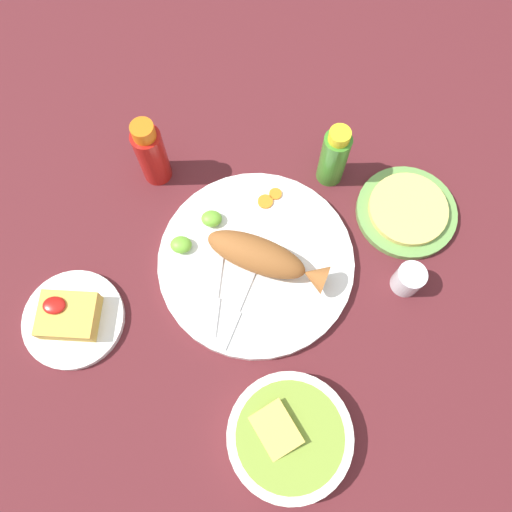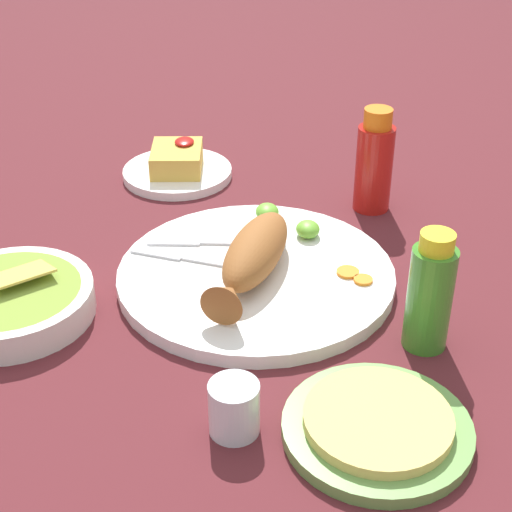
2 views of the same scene
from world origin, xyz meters
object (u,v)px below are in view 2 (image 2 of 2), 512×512
object	(u,v)px
side_plate_fries	(178,173)
guacamole_bowl	(10,300)
fork_near	(189,258)
hot_sauce_bottle_red	(374,163)
tortilla_plate	(377,429)
salt_cup	(234,411)
fried_fish	(252,256)
hot_sauce_bottle_green	(430,294)
main_plate	(256,275)
fork_far	(207,242)

from	to	relation	value
side_plate_fries	guacamole_bowl	xyz separation A→B (m)	(-0.38, 0.17, 0.01)
fork_near	guacamole_bowl	world-z (taller)	guacamole_bowl
hot_sauce_bottle_red	tortilla_plate	xyz separation A→B (m)	(-0.48, 0.06, -0.07)
side_plate_fries	tortilla_plate	size ratio (longest dim) A/B	0.93
fork_near	salt_cup	world-z (taller)	salt_cup
fried_fish	hot_sauce_bottle_green	bearing A→B (deg)	-102.75
guacamole_bowl	main_plate	bearing A→B (deg)	-76.68
main_plate	tortilla_plate	xyz separation A→B (m)	(-0.28, -0.12, -0.00)
fork_near	hot_sauce_bottle_green	world-z (taller)	hot_sauce_bottle_green
tortilla_plate	fork_far	bearing A→B (deg)	27.82
fork_near	main_plate	bearing A→B (deg)	-177.33
fried_fish	hot_sauce_bottle_red	size ratio (longest dim) A/B	1.44
side_plate_fries	fork_near	bearing A→B (deg)	-172.72
main_plate	fried_fish	size ratio (longest dim) A/B	1.57
salt_cup	hot_sauce_bottle_green	bearing A→B (deg)	-57.49
main_plate	salt_cup	size ratio (longest dim) A/B	6.27
hot_sauce_bottle_green	guacamole_bowl	bearing A→B (deg)	82.71
main_plate	hot_sauce_bottle_red	world-z (taller)	hot_sauce_bottle_red
fork_far	salt_cup	distance (m)	0.34
fork_far	side_plate_fries	bearing A→B (deg)	-74.04
main_plate	fork_near	world-z (taller)	fork_near
main_plate	fork_near	distance (m)	0.09
salt_cup	guacamole_bowl	distance (m)	0.33
fried_fish	salt_cup	bearing A→B (deg)	-166.04
fork_far	tortilla_plate	size ratio (longest dim) A/B	0.99
hot_sauce_bottle_green	salt_cup	world-z (taller)	hot_sauce_bottle_green
fried_fish	hot_sauce_bottle_green	world-z (taller)	hot_sauce_bottle_green
main_plate	fork_far	size ratio (longest dim) A/B	1.90
fork_near	fork_far	bearing A→B (deg)	-99.36
fried_fish	salt_cup	size ratio (longest dim) A/B	4.00
main_plate	guacamole_bowl	distance (m)	0.30
side_plate_fries	salt_cup	bearing A→B (deg)	-170.27
fried_fish	hot_sauce_bottle_green	size ratio (longest dim) A/B	1.56
hot_sauce_bottle_green	guacamole_bowl	xyz separation A→B (m)	(0.06, 0.48, -0.05)
hot_sauce_bottle_red	main_plate	bearing A→B (deg)	138.97
fork_near	fork_far	distance (m)	0.05
tortilla_plate	fried_fish	bearing A→B (deg)	24.59
fried_fish	fork_near	size ratio (longest dim) A/B	1.25
fork_far	hot_sauce_bottle_green	distance (m)	0.33
main_plate	guacamole_bowl	bearing A→B (deg)	103.32
fork_far	main_plate	bearing A→B (deg)	137.28
fried_fish	guacamole_bowl	distance (m)	0.30
hot_sauce_bottle_green	guacamole_bowl	world-z (taller)	hot_sauce_bottle_green
fork_far	hot_sauce_bottle_green	world-z (taller)	hot_sauce_bottle_green
hot_sauce_bottle_green	fried_fish	bearing A→B (deg)	58.87
side_plate_fries	guacamole_bowl	world-z (taller)	guacamole_bowl
main_plate	side_plate_fries	xyz separation A→B (m)	(0.31, 0.12, -0.00)
hot_sauce_bottle_red	salt_cup	size ratio (longest dim) A/B	2.77
main_plate	fried_fish	distance (m)	0.04
fork_far	side_plate_fries	world-z (taller)	fork_far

